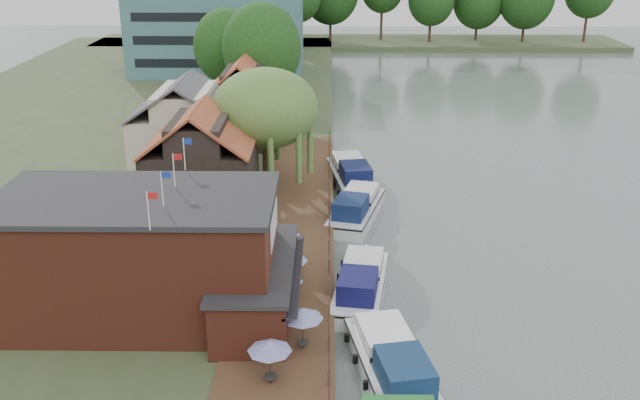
{
  "coord_description": "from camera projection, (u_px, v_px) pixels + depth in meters",
  "views": [
    {
      "loc": [
        -5.35,
        -36.97,
        22.09
      ],
      "look_at": [
        -6.0,
        12.0,
        3.0
      ],
      "focal_mm": 40.0,
      "sensor_mm": 36.0,
      "label": 1
    }
  ],
  "objects": [
    {
      "name": "land_bank",
      "position": [
        96.0,
        142.0,
        75.19
      ],
      "size": [
        50.0,
        140.0,
        1.0
      ],
      "primitive_type": "cube",
      "color": "#384728",
      "rests_on": "ground"
    },
    {
      "name": "cottage_a",
      "position": [
        201.0,
        162.0,
        53.72
      ],
      "size": [
        8.6,
        7.6,
        8.5
      ],
      "primitive_type": null,
      "color": "black",
      "rests_on": "land_bank"
    },
    {
      "name": "bank_tree_1",
      "position": [
        226.0,
        58.0,
        85.37
      ],
      "size": [
        7.75,
        7.75,
        11.85
      ],
      "primitive_type": null,
      "color": "#143811",
      "rests_on": "land_bank"
    },
    {
      "name": "cruiser_2",
      "position": [
        356.0,
        205.0,
        56.4
      ],
      "size": [
        5.83,
        10.77,
        2.5
      ],
      "primitive_type": null,
      "rotation": [
        0.0,
        0.0,
        -0.26
      ],
      "color": "silver",
      "rests_on": "ground"
    },
    {
      "name": "bank_tree_2",
      "position": [
        262.0,
        51.0,
        92.58
      ],
      "size": [
        7.09,
        7.09,
        11.1
      ],
      "primitive_type": null,
      "color": "#143811",
      "rests_on": "land_bank"
    },
    {
      "name": "quay_deck",
      "position": [
        292.0,
        235.0,
        51.43
      ],
      "size": [
        6.0,
        50.0,
        0.1
      ],
      "primitive_type": "cube",
      "color": "#47301E",
      "rests_on": "land_bank"
    },
    {
      "name": "umbrella_0",
      "position": [
        270.0,
        362.0,
        34.41
      ],
      "size": [
        2.18,
        2.18,
        2.38
      ],
      "primitive_type": null,
      "color": "navy",
      "rests_on": "quay_deck"
    },
    {
      "name": "ground",
      "position": [
        418.0,
        320.0,
        42.39
      ],
      "size": [
        260.0,
        260.0,
        0.0
      ],
      "primitive_type": "plane",
      "color": "#495452",
      "rests_on": "ground"
    },
    {
      "name": "hotel_block",
      "position": [
        217.0,
        31.0,
        105.28
      ],
      "size": [
        25.4,
        12.4,
        12.3
      ],
      "primitive_type": null,
      "color": "#38666B",
      "rests_on": "land_bank"
    },
    {
      "name": "umbrella_1",
      "position": [
        303.0,
        329.0,
        37.23
      ],
      "size": [
        2.19,
        2.19,
        2.38
      ],
      "primitive_type": null,
      "color": "navy",
      "rests_on": "quay_deck"
    },
    {
      "name": "pub",
      "position": [
        175.0,
        256.0,
        39.95
      ],
      "size": [
        20.0,
        11.0,
        7.3
      ],
      "primitive_type": null,
      "color": "maroon",
      "rests_on": "land_bank"
    },
    {
      "name": "cottage_b",
      "position": [
        187.0,
        127.0,
        63.07
      ],
      "size": [
        9.6,
        8.6,
        8.5
      ],
      "primitive_type": null,
      "color": "beige",
      "rests_on": "land_bank"
    },
    {
      "name": "umbrella_2",
      "position": [
        286.0,
        291.0,
        41.01
      ],
      "size": [
        2.03,
        2.03,
        2.38
      ],
      "primitive_type": null,
      "color": "#1E1C9A",
      "rests_on": "quay_deck"
    },
    {
      "name": "bank_tree_4",
      "position": [
        279.0,
        21.0,
        118.34
      ],
      "size": [
        6.31,
        6.31,
        11.7
      ],
      "primitive_type": null,
      "color": "#143811",
      "rests_on": "land_bank"
    },
    {
      "name": "cruiser_1",
      "position": [
        361.0,
        279.0,
        44.64
      ],
      "size": [
        4.7,
        10.51,
        2.47
      ],
      "primitive_type": null,
      "rotation": [
        0.0,
        0.0,
        -0.14
      ],
      "color": "white",
      "rests_on": "ground"
    },
    {
      "name": "cruiser_0",
      "position": [
        393.0,
        359.0,
        36.35
      ],
      "size": [
        5.39,
        11.02,
        2.59
      ],
      "primitive_type": null,
      "rotation": [
        0.0,
        0.0,
        0.19
      ],
      "color": "white",
      "rests_on": "ground"
    },
    {
      "name": "umbrella_3",
      "position": [
        292.0,
        270.0,
        43.53
      ],
      "size": [
        2.04,
        2.04,
        2.38
      ],
      "primitive_type": null,
      "color": "#1B3C97",
      "rests_on": "quay_deck"
    },
    {
      "name": "cruiser_3",
      "position": [
        351.0,
        172.0,
        63.67
      ],
      "size": [
        5.08,
        11.17,
        2.65
      ],
      "primitive_type": null,
      "rotation": [
        0.0,
        0.0,
        0.15
      ],
      "color": "white",
      "rests_on": "ground"
    },
    {
      "name": "bank_tree_0",
      "position": [
        262.0,
        64.0,
        77.77
      ],
      "size": [
        8.56,
        8.56,
        13.34
      ],
      "primitive_type": null,
      "color": "#143811",
      "rests_on": "land_bank"
    },
    {
      "name": "cottage_c",
      "position": [
        243.0,
        103.0,
        71.4
      ],
      "size": [
        7.6,
        7.6,
        8.5
      ],
      "primitive_type": null,
      "color": "black",
      "rests_on": "land_bank"
    },
    {
      "name": "bank_tree_5",
      "position": [
        298.0,
        8.0,
        126.45
      ],
      "size": [
        8.26,
        8.26,
        13.9
      ],
      "primitive_type": null,
      "color": "#143811",
      "rests_on": "land_bank"
    },
    {
      "name": "umbrella_4",
      "position": [
        285.0,
        247.0,
        46.64
      ],
      "size": [
        2.39,
        2.39,
        2.38
      ],
      "primitive_type": null,
      "color": "#201C9B",
      "rests_on": "quay_deck"
    },
    {
      "name": "quay_rail",
      "position": [
        329.0,
        227.0,
        51.7
      ],
      "size": [
        0.2,
        49.0,
        1.0
      ],
      "primitive_type": null,
      "color": "black",
      "rests_on": "land_bank"
    },
    {
      "name": "bank_tree_3",
      "position": [
        262.0,
        20.0,
        113.56
      ],
      "size": [
        6.47,
        6.47,
        13.37
      ],
      "primitive_type": null,
      "color": "#143811",
      "rests_on": "land_bank"
    },
    {
      "name": "willow",
      "position": [
        266.0,
        132.0,
        57.97
      ],
      "size": [
        8.6,
        8.6,
        10.43
      ],
      "primitive_type": null,
      "color": "#476B2D",
      "rests_on": "land_bank"
    }
  ]
}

